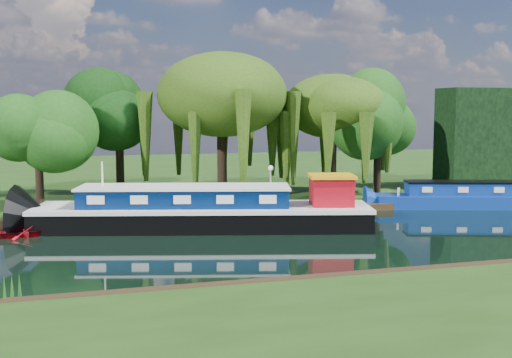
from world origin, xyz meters
name	(u,v)px	position (x,y,z in m)	size (l,w,h in m)	color
ground	(323,240)	(0.00, 0.00, 0.00)	(120.00, 120.00, 0.00)	black
far_bank	(196,174)	(0.00, 34.00, 0.23)	(120.00, 52.00, 0.45)	#1C360E
dutch_barge	(206,211)	(-5.14, 4.97, 0.99)	(19.41, 8.96, 4.00)	black
narrowboat	(477,198)	(14.35, 7.19, 0.72)	(13.80, 6.41, 2.01)	navy
red_dinghy	(30,235)	(-14.67, 5.65, 0.00)	(2.31, 3.24, 0.67)	maroon
willow_left	(222,97)	(-1.95, 14.35, 7.64)	(8.26, 8.26, 9.89)	black
willow_right	(332,115)	(5.92, 12.79, 6.33)	(6.61, 6.61, 8.06)	black
tree_far_left	(38,131)	(-14.35, 11.76, 5.43)	(4.50, 4.50, 7.26)	black
tree_far_mid	(119,116)	(-8.98, 16.82, 6.28)	(5.16, 5.16, 8.45)	black
tree_far_right	(378,121)	(9.23, 12.05, 5.93)	(4.87, 4.87, 7.97)	black
conifer_hedge	(476,138)	(19.00, 14.00, 4.45)	(6.00, 3.00, 8.00)	black
lamppost	(271,174)	(0.50, 10.50, 2.42)	(0.36, 0.36, 2.56)	silver
mooring_posts	(266,201)	(-0.50, 8.40, 0.95)	(19.16, 0.16, 1.00)	silver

